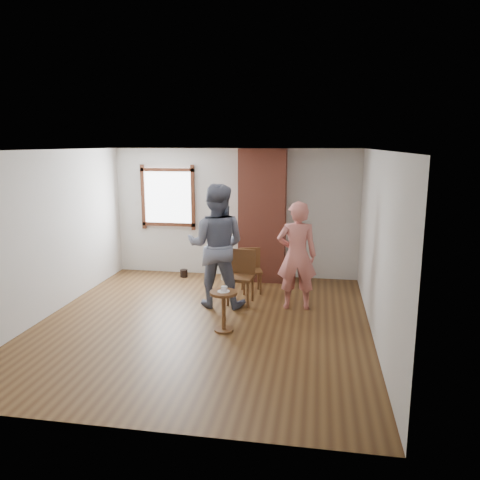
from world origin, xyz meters
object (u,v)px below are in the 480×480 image
person_pink (297,256)px  stoneware_crock (230,268)px  side_table (224,305)px  dining_chair_left (251,268)px  man (216,246)px  dining_chair_right (242,273)px

person_pink → stoneware_crock: bearing=-52.7°
side_table → person_pink: bearing=49.5°
dining_chair_left → man: size_ratio=0.39×
side_table → person_pink: person_pink is taller
dining_chair_left → man: man is taller
stoneware_crock → dining_chair_left: size_ratio=0.56×
stoneware_crock → side_table: bearing=-81.0°
dining_chair_left → man: (-0.46, -0.84, 0.58)m
stoneware_crock → person_pink: size_ratio=0.25×
man → dining_chair_right: bearing=-152.4°
dining_chair_left → side_table: 1.94m
dining_chair_left → stoneware_crock: bearing=111.8°
stoneware_crock → side_table: side_table is taller
side_table → person_pink: 1.60m
stoneware_crock → man: bearing=-87.3°
dining_chair_right → person_pink: bearing=-3.4°
dining_chair_right → side_table: (-0.05, -1.30, -0.11)m
man → side_table: bearing=107.4°
dining_chair_right → dining_chair_left: bearing=89.1°
dining_chair_right → man: size_ratio=0.44×
dining_chair_right → side_table: bearing=-86.8°
side_table → man: size_ratio=0.29×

